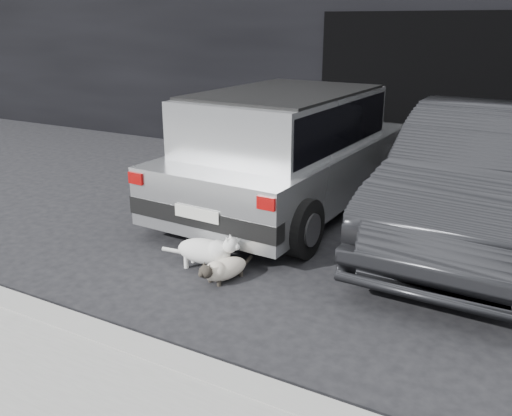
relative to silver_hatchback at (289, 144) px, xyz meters
The scene contains 8 objects.
ground 1.53m from the silver_hatchback, 74.74° to the right, with size 80.00×80.00×0.00m, color black.
building_facade 5.23m from the silver_hatchback, 74.48° to the left, with size 34.00×4.00×5.00m, color black.
garage_opening 3.11m from the silver_hatchback, 64.44° to the left, with size 4.00×0.10×2.60m, color black.
curb 4.12m from the silver_hatchback, 70.75° to the right, with size 18.00×0.25×0.12m, color gray.
silver_hatchback is the anchor object (origin of this frame).
second_car 2.45m from the silver_hatchback, ahead, with size 1.64×4.69×1.55m, color black.
cat_siamese 2.54m from the silver_hatchback, 79.66° to the right, with size 0.38×0.75×0.26m.
cat_white 2.33m from the silver_hatchback, 86.01° to the right, with size 0.88×0.36×0.41m.
Camera 1 is at (2.75, -5.27, 2.44)m, focal length 38.00 mm.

